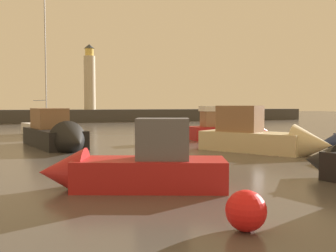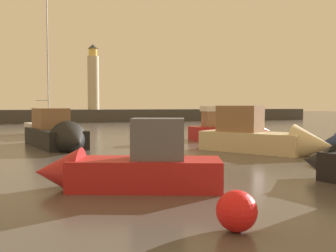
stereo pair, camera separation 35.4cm
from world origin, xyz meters
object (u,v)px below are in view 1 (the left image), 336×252
object	(u,v)px
motorboat_5	(266,138)
motorboat_2	(58,135)
motorboat_1	(233,129)
mooring_buoy	(246,211)
sailboat_moored	(44,129)
motorboat_6	(128,168)
lighthouse	(90,79)

from	to	relation	value
motorboat_5	motorboat_2	bearing A→B (deg)	153.23
motorboat_1	motorboat_2	distance (m)	15.06
motorboat_1	mooring_buoy	world-z (taller)	motorboat_1
sailboat_moored	motorboat_6	bearing A→B (deg)	-82.08
motorboat_2	motorboat_5	world-z (taller)	motorboat_5
motorboat_5	motorboat_1	bearing A→B (deg)	75.97
motorboat_5	motorboat_6	bearing A→B (deg)	-143.46
lighthouse	motorboat_6	size ratio (longest dim) A/B	1.64
motorboat_5	mooring_buoy	bearing A→B (deg)	-123.24
lighthouse	motorboat_1	xyz separation A→B (m)	(9.07, -36.73, -6.63)
motorboat_2	motorboat_6	distance (m)	14.10
motorboat_1	mooring_buoy	xyz separation A→B (m)	(-10.69, -21.96, -0.36)
motorboat_2	motorboat_6	world-z (taller)	motorboat_2
motorboat_5	sailboat_moored	distance (m)	22.01
lighthouse	motorboat_2	size ratio (longest dim) A/B	1.19
motorboat_1	motorboat_6	bearing A→B (deg)	-126.85
motorboat_1	mooring_buoy	bearing A→B (deg)	-115.95
motorboat_2	mooring_buoy	bearing A→B (deg)	-77.88
mooring_buoy	motorboat_5	bearing A→B (deg)	56.76
motorboat_1	motorboat_2	world-z (taller)	motorboat_1
motorboat_5	mooring_buoy	xyz separation A→B (m)	(-8.41, -12.82, -0.44)
motorboat_1	motorboat_2	size ratio (longest dim) A/B	0.81
motorboat_1	motorboat_6	xyz separation A→B (m)	(-12.55, -16.74, -0.08)
motorboat_2	mooring_buoy	size ratio (longest dim) A/B	9.59
lighthouse	sailboat_moored	bearing A→B (deg)	-103.59
motorboat_2	sailboat_moored	size ratio (longest dim) A/B	0.69
motorboat_2	motorboat_6	size ratio (longest dim) A/B	1.38
motorboat_6	motorboat_5	bearing A→B (deg)	36.54
lighthouse	mooring_buoy	bearing A→B (deg)	-91.58
motorboat_1	motorboat_5	world-z (taller)	motorboat_5
motorboat_2	motorboat_6	xyz separation A→B (m)	(2.25, -13.92, -0.13)
lighthouse	motorboat_1	distance (m)	38.41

